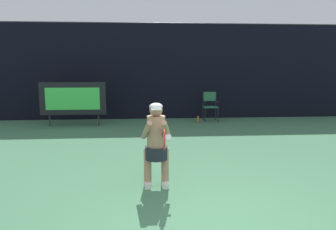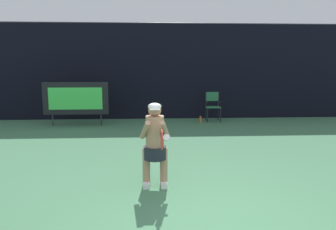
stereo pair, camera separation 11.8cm
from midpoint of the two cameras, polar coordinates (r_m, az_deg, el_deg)
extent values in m
cube|color=#3F734F|center=(4.40, 7.92, -19.33)|extent=(18.00, 22.00, 0.02)
cube|color=black|center=(12.31, -0.27, 7.71)|extent=(18.00, 0.12, 3.60)
cylinder|color=#38383D|center=(12.41, -0.27, 16.19)|extent=(18.00, 0.05, 0.05)
cube|color=black|center=(11.25, -16.97, 2.87)|extent=(2.20, 0.20, 1.10)
cube|color=#3FDA4F|center=(11.15, -17.09, 2.81)|extent=(1.80, 0.01, 0.75)
cylinder|color=#2D2D33|center=(11.56, -20.80, -0.93)|extent=(0.05, 0.05, 0.40)
cylinder|color=#2D2D33|center=(11.20, -12.68, -0.86)|extent=(0.05, 0.05, 0.40)
cylinder|color=black|center=(11.61, 6.39, -0.05)|extent=(0.04, 0.04, 0.52)
cylinder|color=black|center=(11.71, 8.69, -0.02)|extent=(0.04, 0.04, 0.52)
cylinder|color=black|center=(12.01, 6.04, 0.25)|extent=(0.04, 0.04, 0.52)
cylinder|color=black|center=(12.10, 8.27, 0.27)|extent=(0.04, 0.04, 0.52)
cube|color=#2A6B45|center=(11.82, 7.37, 1.43)|extent=(0.52, 0.44, 0.03)
cylinder|color=black|center=(11.94, 6.08, 2.81)|extent=(0.04, 0.04, 0.56)
cylinder|color=black|center=(12.03, 8.32, 2.82)|extent=(0.04, 0.04, 0.56)
cube|color=#2A6B45|center=(11.97, 7.22, 3.34)|extent=(0.48, 0.02, 0.34)
cylinder|color=black|center=(11.75, 6.25, 2.42)|extent=(0.04, 0.44, 0.04)
cylinder|color=black|center=(11.84, 8.53, 2.42)|extent=(0.04, 0.44, 0.04)
cylinder|color=#CC6726|center=(11.57, 5.12, -0.77)|extent=(0.07, 0.07, 0.24)
cylinder|color=black|center=(11.55, 5.13, -0.12)|extent=(0.03, 0.03, 0.03)
cube|color=white|center=(5.57, -4.27, -12.35)|extent=(0.11, 0.26, 0.09)
cube|color=white|center=(5.58, -1.12, -12.30)|extent=(0.11, 0.26, 0.09)
cylinder|color=#A37A5B|center=(5.52, -4.31, -9.38)|extent=(0.13, 0.13, 0.67)
cylinder|color=#A37A5B|center=(5.53, -1.16, -9.33)|extent=(0.13, 0.13, 0.67)
cylinder|color=black|center=(5.45, -2.75, -6.80)|extent=(0.39, 0.39, 0.22)
cylinder|color=#A37A5B|center=(5.36, -2.78, -3.13)|extent=(0.31, 0.31, 0.56)
sphere|color=#A37A5B|center=(5.30, -2.81, 0.88)|extent=(0.22, 0.22, 0.22)
ellipsoid|color=white|center=(5.29, -2.82, 1.53)|extent=(0.22, 0.22, 0.12)
cube|color=white|center=(5.19, -2.79, 1.03)|extent=(0.17, 0.12, 0.02)
cylinder|color=#A37A5B|center=(5.18, -4.57, -2.73)|extent=(0.20, 0.47, 0.38)
cylinder|color=#A37A5B|center=(5.19, -0.92, -2.69)|extent=(0.20, 0.47, 0.38)
cylinder|color=white|center=(5.10, -0.61, -4.10)|extent=(0.13, 0.13, 0.12)
cylinder|color=black|center=(5.04, -1.59, -3.65)|extent=(0.03, 0.28, 0.03)
torus|color=red|center=(4.75, -1.42, -4.45)|extent=(0.02, 0.31, 0.31)
ellipsoid|color=silver|center=(4.75, -1.42, -4.45)|extent=(0.01, 0.26, 0.26)
camera|label=1|loc=(0.06, -90.56, -0.09)|focal=33.85mm
camera|label=2|loc=(0.06, 89.44, 0.09)|focal=33.85mm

